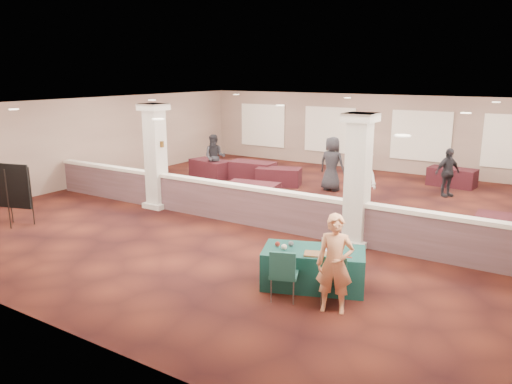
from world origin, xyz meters
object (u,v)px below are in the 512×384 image
Objects in this scene: far_table_front_left at (211,169)px; attendee_a at (215,157)px; woman at (335,264)px; attendee_d at (332,164)px; attendee_b at (361,175)px; easel_board at (14,187)px; attendee_c at (447,172)px; far_table_back_right at (452,177)px; far_table_back_center at (279,177)px; near_table at (313,268)px; far_table_back_left at (252,171)px; conf_chair_side at (283,271)px; far_table_front_center at (253,193)px; conf_chair_main at (334,275)px.

far_table_front_left is 0.67m from attendee_a.
attendee_d is (-3.85, 8.48, 0.07)m from woman.
attendee_b reaches higher than attendee_a.
far_table_front_left is at bearing 70.04° from easel_board.
attendee_c is (8.30, 1.96, -0.05)m from attendee_a.
far_table_front_left is 6.62m from attendee_b.
far_table_back_right is (9.00, 11.51, -0.76)m from easel_board.
easel_board is 1.08× the size of far_table_back_center.
attendee_d reaches higher than easel_board.
easel_board is at bearing 173.48° from attendee_c.
easel_board is 1.01× the size of far_table_front_left.
woman is (0.77, -0.76, 0.51)m from near_table.
attendee_b is (-1.94, -4.21, 0.59)m from far_table_back_right.
far_table_back_right is 0.90× the size of attendee_b.
far_table_back_left is (2.17, 8.50, -0.74)m from easel_board.
attendee_c is (0.74, 9.89, 0.24)m from conf_chair_side.
far_table_back_left is 3.41m from attendee_d.
near_table is 1.11× the size of woman.
woman is at bearing -65.55° from near_table.
near_table reaches higher than far_table_back_center.
attendee_c is (5.03, 4.29, 0.49)m from far_table_front_center.
easel_board reaches higher than conf_chair_main.
attendee_a is (-8.40, 7.59, 0.30)m from conf_chair_main.
attendee_c is at bearing 65.39° from near_table.
far_table_front_center is at bearing 68.61° from attendee_d.
attendee_a is (-7.73, 7.04, 0.50)m from near_table.
far_table_front_left is 1.03× the size of far_table_front_center.
far_table_front_center is (3.63, -2.52, -0.01)m from far_table_front_left.
near_table is 9.03m from attendee_c.
woman is 1.03× the size of far_table_front_left.
conf_chair_main is 7.35m from far_table_front_center.
attendee_b reaches higher than near_table.
attendee_b is (3.53, -0.91, 0.60)m from far_table_back_center.
attendee_b is (-2.21, 7.06, 0.35)m from conf_chair_main.
far_table_back_center is 0.92× the size of attendee_a.
woman is at bearing -82.83° from conf_chair_main.
attendee_a is 0.92× the size of attendee_d.
conf_chair_side reaches higher than near_table.
conf_chair_side is (-0.18, -0.89, 0.21)m from near_table.
woman reaches higher than conf_chair_main.
near_table is 1.18× the size of far_table_back_right.
far_table_front_left is 5.07m from attendee_d.
far_table_back_center is 0.97× the size of far_table_back_right.
attendee_a reaches higher than attendee_c.
far_table_front_left is at bearing -163.66° from far_table_back_left.
far_table_front_center is 6.63m from attendee_c.
easel_board is (-8.43, 0.10, 0.51)m from conf_chair_side.
far_table_front_center is at bearing 115.77° from woman.
conf_chair_main reaches higher than far_table_front_center.
conf_chair_main is 7.41m from attendee_b.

